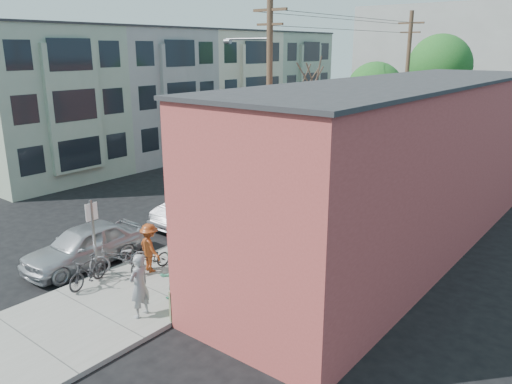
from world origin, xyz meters
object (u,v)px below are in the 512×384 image
Objects in this scene: parking_meter_near at (216,211)px; parked_bike_b at (120,258)px; parking_meter_far at (313,176)px; patron_grey at (139,285)px; bus at (359,123)px; tree_leafy_mid at (375,91)px; tree_leafy_far at (440,66)px; car_1 at (201,205)px; utility_pole_near at (268,101)px; patron_green at (171,274)px; patio_chair_a at (224,269)px; car_0 at (84,246)px; sign_post at (93,232)px; patio_chair_b at (217,278)px; cyclist at (150,248)px; car_2 at (265,183)px; car_4 at (373,148)px; tree_bare at (306,147)px; car_3 at (325,164)px; parked_bike_a at (88,271)px.

parked_bike_b is at bearing -86.36° from parking_meter_near.
parking_meter_near is 1.00× the size of parking_meter_far.
bus is at bearing -171.58° from patron_grey.
tree_leafy_far is (0.00, 11.01, 1.15)m from tree_leafy_mid.
parking_meter_near reaches higher than parked_bike_b.
tree_leafy_far reaches higher than car_1.
patron_green is (2.99, -8.90, -4.47)m from utility_pole_near.
patio_chair_a is 5.48m from car_0.
bus reaches higher than patron_green.
car_0 is (-1.55, 0.54, -1.06)m from sign_post.
patio_chair_a is at bearing 35.80° from sign_post.
patio_chair_b is 2.71m from patron_grey.
tree_leafy_mid is at bearing 98.64° from patio_chair_a.
cyclist is at bearing 77.70° from parked_bike_b.
utility_pole_near is (0.14, -4.25, 4.43)m from parking_meter_far.
parking_meter_far is at bearing 91.89° from utility_pole_near.
car_2 is 1.02× the size of car_4.
tree_leafy_far is 4.40× the size of patron_grey.
patio_chair_a is at bearing -147.24° from cyclist.
sign_post is at bearing -62.69° from patron_green.
car_4 is at bearing 96.19° from utility_pole_near.
parked_bike_b is 0.17× the size of bus.
car_4 is 0.38× the size of bus.
tree_leafy_far is 29.71m from cyclist.
parking_meter_near is 7.52m from patron_grey.
patio_chair_b is (0.31, -0.66, 0.00)m from patio_chair_a.
bus reaches higher than car_1.
car_0 is 28.89m from bus.
cyclist is (1.08, -12.30, 0.05)m from parking_meter_far.
patron_green is at bearing -74.71° from car_4.
patron_green is at bearing -77.37° from tree_bare.
tree_bare reaches higher than patron_green.
patron_grey reaches higher than patron_green.
parking_meter_far is at bearing -91.86° from tree_leafy_far.
tree_bare reaches higher than car_3.
tree_bare reaches higher than car_1.
patron_green is 0.28× the size of car_3.
patio_chair_b is at bearing -79.22° from tree_leafy_mid.
patron_green reaches higher than parked_bike_b.
tree_leafy_mid is 6.65m from car_4.
patron_grey is at bearing -16.84° from parked_bike_a.
utility_pole_near is 9.38m from car_3.
utility_pole_near is 5.85× the size of parked_bike_a.
parked_bike_a is at bearing -78.83° from bus.
patron_green reaches higher than patio_chair_a.
bus reaches higher than car_2.
car_3 is (-1.59, 8.00, -4.62)m from utility_pole_near.
parking_meter_far is 0.78× the size of patron_green.
parked_bike_a is at bearing -138.68° from patio_chair_a.
parked_bike_b is at bearing -75.20° from car_1.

